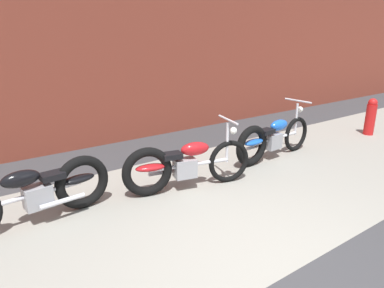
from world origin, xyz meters
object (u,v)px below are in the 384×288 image
(motorcycle_black, at_px, (44,191))
(motorcycle_red, at_px, (180,165))
(motorcycle_blue, at_px, (270,139))
(fire_hydrant, at_px, (371,117))

(motorcycle_black, relative_size, motorcycle_red, 1.02)
(motorcycle_blue, xyz_separation_m, fire_hydrant, (3.12, -0.17, 0.03))
(motorcycle_blue, relative_size, fire_hydrant, 2.39)
(motorcycle_blue, bearing_deg, motorcycle_black, 174.67)
(motorcycle_black, height_order, fire_hydrant, motorcycle_black)
(motorcycle_black, relative_size, motorcycle_blue, 1.00)
(motorcycle_black, bearing_deg, motorcycle_blue, 173.26)
(motorcycle_red, xyz_separation_m, motorcycle_blue, (2.06, 0.15, 0.00))
(motorcycle_red, bearing_deg, fire_hydrant, 12.90)
(motorcycle_blue, height_order, fire_hydrant, motorcycle_blue)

